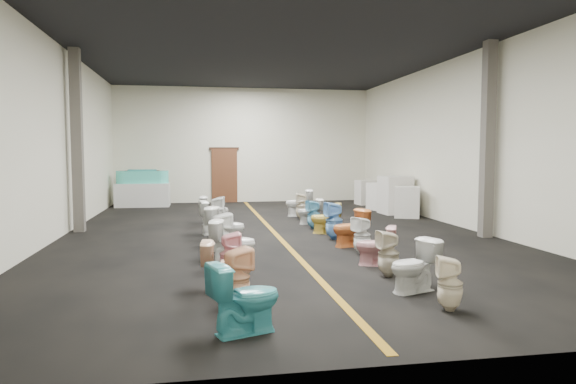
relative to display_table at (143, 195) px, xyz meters
name	(u,v)px	position (x,y,z in m)	size (l,w,h in m)	color
floor	(274,233)	(3.82, -6.90, -0.42)	(16.00, 16.00, 0.00)	black
ceiling	(274,46)	(3.82, -6.90, 4.08)	(16.00, 16.00, 0.00)	black
wall_back	(244,145)	(3.82, 1.10, 1.83)	(10.00, 10.00, 0.00)	beige
wall_front	(405,121)	(3.82, -14.90, 1.83)	(10.00, 10.00, 0.00)	beige
wall_left	(55,140)	(-1.18, -6.90, 1.83)	(16.00, 16.00, 0.00)	beige
wall_right	(464,142)	(8.82, -6.90, 1.83)	(16.00, 16.00, 0.00)	beige
aisle_stripe	(274,232)	(3.82, -6.90, -0.42)	(0.12, 15.60, 0.01)	#986916
back_door	(224,176)	(3.02, 1.04, 0.63)	(1.00, 0.10, 2.10)	#562D19
door_frame	(224,148)	(3.02, 1.05, 1.70)	(1.15, 0.08, 0.10)	#331C11
column_left	(77,141)	(-0.93, -5.90, 1.83)	(0.25, 0.25, 4.50)	#59544C
column_right	(488,140)	(8.57, -8.40, 1.83)	(0.25, 0.25, 4.50)	#59544C
display_table	(143,195)	(0.00, 0.00, 0.00)	(1.91, 0.95, 0.85)	silver
bathtub	(143,177)	(0.00, 0.00, 0.65)	(1.86, 0.68, 0.55)	#45C8B5
appliance_crate_a	(407,202)	(8.22, -4.66, 0.04)	(0.73, 0.73, 0.94)	silver
appliance_crate_b	(395,195)	(8.22, -3.72, 0.18)	(0.88, 0.88, 1.21)	silver
appliance_crate_c	(383,196)	(8.22, -2.62, 0.04)	(0.82, 0.82, 0.93)	silver
appliance_crate_d	(365,192)	(8.22, -0.76, 0.04)	(0.64, 0.64, 0.92)	silver
toilet_left_0	(245,297)	(2.47, -13.81, -0.03)	(0.44, 0.78, 0.79)	#3DA6B1
toilet_left_1	(237,278)	(2.45, -12.87, -0.04)	(0.35, 0.36, 0.77)	#FFC091
toilet_left_2	(227,266)	(2.37, -12.11, -0.06)	(0.41, 0.72, 0.73)	beige
toilet_left_3	(230,255)	(2.46, -11.21, -0.07)	(0.32, 0.33, 0.71)	#F9AAB2
toilet_left_4	(233,243)	(2.58, -10.39, -0.03)	(0.44, 0.78, 0.79)	white
toilet_left_5	(221,235)	(2.40, -9.55, -0.01)	(0.37, 0.38, 0.82)	white
toilet_left_6	(226,227)	(2.55, -8.53, -0.01)	(0.46, 0.81, 0.83)	white
toilet_left_7	(217,224)	(2.40, -7.79, -0.05)	(0.34, 0.35, 0.75)	silver
toilet_left_8	(217,217)	(2.42, -6.91, -0.02)	(0.46, 0.80, 0.82)	white
toilet_left_9	(216,213)	(2.45, -5.95, -0.01)	(0.37, 0.38, 0.82)	silver
toilet_left_10	(214,210)	(2.42, -5.19, -0.04)	(0.43, 0.76, 0.78)	silver
toilet_left_11	(219,208)	(2.58, -4.35, -0.07)	(0.31, 0.32, 0.70)	white
toilet_right_0	(450,284)	(5.05, -13.46, -0.08)	(0.31, 0.32, 0.69)	#F1E2C5
toilet_right_1	(414,266)	(4.97, -12.57, -0.05)	(0.42, 0.73, 0.75)	white
toilet_right_2	(389,254)	(4.94, -11.67, -0.05)	(0.33, 0.34, 0.74)	beige
toilet_right_3	(376,246)	(5.02, -10.86, -0.07)	(0.39, 0.69, 0.70)	pink
toilet_right_4	(362,235)	(5.09, -9.87, -0.06)	(0.33, 0.34, 0.74)	white
toilet_right_5	(350,228)	(5.11, -9.02, -0.03)	(0.43, 0.76, 0.78)	orange
toilet_right_6	(334,221)	(5.00, -8.14, 0.00)	(0.39, 0.39, 0.86)	#76B1E9
toilet_right_7	(326,218)	(5.02, -7.28, -0.05)	(0.42, 0.73, 0.75)	#EECA4B
toilet_right_8	(314,215)	(4.91, -6.47, -0.05)	(0.33, 0.34, 0.74)	#6CBCDE
toilet_right_9	(310,211)	(5.01, -5.59, -0.07)	(0.39, 0.68, 0.70)	silver
toilet_right_10	(302,206)	(4.97, -4.67, -0.03)	(0.36, 0.36, 0.79)	beige
toilet_right_11	(299,203)	(5.04, -3.85, -0.01)	(0.46, 0.81, 0.83)	white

